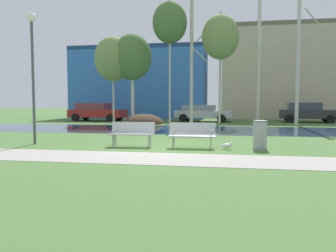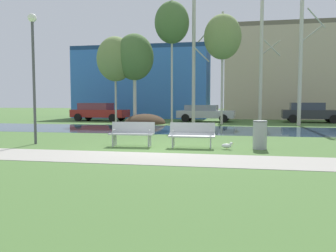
% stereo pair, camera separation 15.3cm
% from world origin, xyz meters
% --- Properties ---
extents(ground_plane, '(120.00, 120.00, 0.00)m').
position_xyz_m(ground_plane, '(0.00, 10.00, 0.00)').
color(ground_plane, '#476B33').
extents(paved_path_strip, '(60.00, 2.04, 0.01)m').
position_xyz_m(paved_path_strip, '(0.00, -1.95, 0.01)').
color(paved_path_strip, '#9E998E').
rests_on(paved_path_strip, ground).
extents(river_band, '(80.00, 6.08, 0.01)m').
position_xyz_m(river_band, '(0.00, 8.03, 0.00)').
color(river_band, '#2D475B').
rests_on(river_band, ground).
extents(soil_mound, '(3.05, 3.27, 1.45)m').
position_xyz_m(soil_mound, '(-3.78, 12.78, 0.00)').
color(soil_mound, '#423021').
rests_on(soil_mound, ground).
extents(bench_left, '(1.62, 0.62, 0.87)m').
position_xyz_m(bench_left, '(-1.09, 0.51, 0.47)').
color(bench_left, '#B2B5B7').
rests_on(bench_left, ground).
extents(bench_right, '(1.62, 0.62, 0.87)m').
position_xyz_m(bench_right, '(1.09, 0.51, 0.47)').
color(bench_right, '#B2B5B7').
rests_on(bench_right, ground).
extents(trash_bin, '(0.49, 0.49, 0.97)m').
position_xyz_m(trash_bin, '(3.40, 0.59, 0.50)').
color(trash_bin, '#999B9E').
rests_on(trash_bin, ground).
extents(seagull, '(0.41, 0.15, 0.25)m').
position_xyz_m(seagull, '(2.31, 0.29, 0.13)').
color(seagull, white).
rests_on(seagull, ground).
extents(streetlamp, '(0.32, 0.32, 4.89)m').
position_xyz_m(streetlamp, '(-4.90, 0.45, 3.31)').
color(streetlamp, '#4C4C51').
rests_on(streetlamp, ground).
extents(birch_far_left, '(2.76, 2.76, 6.44)m').
position_xyz_m(birch_far_left, '(-6.07, 12.95, 4.78)').
color(birch_far_left, '#BCB7A8').
rests_on(birch_far_left, ground).
extents(birch_left, '(2.85, 2.85, 6.63)m').
position_xyz_m(birch_left, '(-4.64, 13.10, 4.89)').
color(birch_left, beige).
rests_on(birch_left, ground).
extents(birch_center_left, '(2.49, 2.49, 9.35)m').
position_xyz_m(birch_center_left, '(-1.80, 13.01, 7.27)').
color(birch_center_left, beige).
rests_on(birch_center_left, ground).
extents(birch_center, '(1.26, 2.14, 8.82)m').
position_xyz_m(birch_center, '(-0.17, 12.80, 4.45)').
color(birch_center, '#BCB7A8').
rests_on(birch_center, ground).
extents(birch_center_right, '(2.61, 2.61, 7.90)m').
position_xyz_m(birch_center_right, '(1.81, 13.06, 6.14)').
color(birch_center_right, '#BCB7A8').
rests_on(birch_center_right, ground).
extents(birch_right, '(1.44, 2.60, 8.78)m').
position_xyz_m(birch_right, '(4.56, 13.80, 4.44)').
color(birch_right, beige).
rests_on(birch_right, ground).
extents(birch_far_right, '(1.61, 2.83, 9.33)m').
position_xyz_m(birch_far_right, '(7.03, 12.77, 4.76)').
color(birch_far_right, beige).
rests_on(birch_far_right, ground).
extents(parked_van_nearest_red, '(4.84, 2.27, 1.51)m').
position_xyz_m(parked_van_nearest_red, '(-8.50, 15.55, 0.79)').
color(parked_van_nearest_red, maroon).
rests_on(parked_van_nearest_red, ground).
extents(parked_sedan_second_silver, '(4.69, 2.35, 1.35)m').
position_xyz_m(parked_sedan_second_silver, '(0.37, 16.16, 0.73)').
color(parked_sedan_second_silver, '#B2B5BC').
rests_on(parked_sedan_second_silver, ground).
extents(parked_hatch_third_dark, '(4.44, 2.23, 1.54)m').
position_xyz_m(parked_hatch_third_dark, '(8.52, 16.42, 0.80)').
color(parked_hatch_third_dark, '#282B30').
rests_on(parked_hatch_third_dark, ground).
extents(building_blue_store, '(13.29, 6.92, 7.04)m').
position_xyz_m(building_blue_store, '(-6.45, 23.13, 3.52)').
color(building_blue_store, '#3870C6').
rests_on(building_blue_store, ground).
extents(building_beige_block, '(12.05, 6.13, 8.79)m').
position_xyz_m(building_beige_block, '(7.86, 23.23, 4.40)').
color(building_beige_block, '#BCAD8E').
rests_on(building_beige_block, ground).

